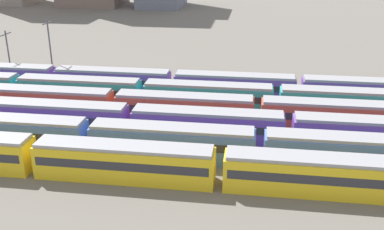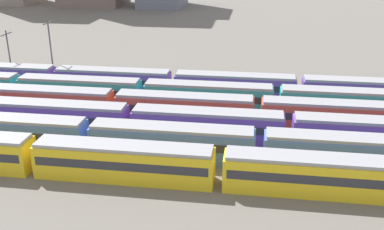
# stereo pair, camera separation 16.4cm
# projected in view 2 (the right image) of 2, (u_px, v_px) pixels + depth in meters

# --- Properties ---
(train_track_0) EXTENTS (74.70, 3.06, 3.75)m
(train_track_0) POSITION_uv_depth(u_px,v_px,m) (34.00, 155.00, 45.40)
(train_track_0) COLOR yellow
(train_track_0) RESTS_ON ground_plane
(train_track_1) EXTENTS (112.50, 3.06, 3.75)m
(train_track_1) POSITION_uv_depth(u_px,v_px,m) (259.00, 147.00, 47.14)
(train_track_1) COLOR #4C70BC
(train_track_1) RESTS_ON ground_plane
(train_track_2) EXTENTS (112.50, 3.06, 3.75)m
(train_track_2) POSITION_uv_depth(u_px,v_px,m) (288.00, 130.00, 51.48)
(train_track_2) COLOR #6B429E
(train_track_2) RESTS_ON ground_plane
(train_track_3) EXTENTS (74.70, 3.06, 3.75)m
(train_track_3) POSITION_uv_depth(u_px,v_px,m) (115.00, 105.00, 59.27)
(train_track_3) COLOR #BC4C38
(train_track_3) RESTS_ON ground_plane
(train_track_4) EXTENTS (74.70, 3.06, 3.75)m
(train_track_4) POSITION_uv_depth(u_px,v_px,m) (143.00, 93.00, 63.72)
(train_track_4) COLOR teal
(train_track_4) RESTS_ON ground_plane
(train_track_5) EXTENTS (74.70, 3.06, 3.75)m
(train_track_5) POSITION_uv_depth(u_px,v_px,m) (173.00, 83.00, 68.04)
(train_track_5) COLOR #6B429E
(train_track_5) RESTS_ON ground_plane
(catenary_pole_1) EXTENTS (0.24, 3.20, 8.67)m
(catenary_pole_1) POSITION_uv_depth(u_px,v_px,m) (9.00, 53.00, 73.42)
(catenary_pole_1) COLOR #4C4C51
(catenary_pole_1) RESTS_ON ground_plane
(catenary_pole_3) EXTENTS (0.24, 3.20, 10.72)m
(catenary_pole_3) POSITION_uv_depth(u_px,v_px,m) (51.00, 49.00, 71.81)
(catenary_pole_3) COLOR #4C4C51
(catenary_pole_3) RESTS_ON ground_plane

